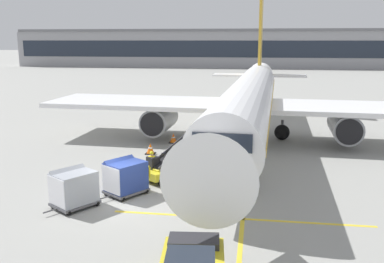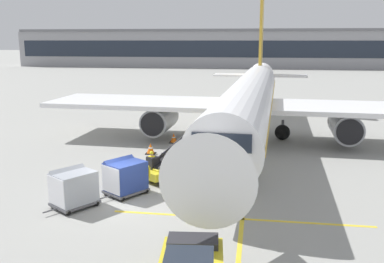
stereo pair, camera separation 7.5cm
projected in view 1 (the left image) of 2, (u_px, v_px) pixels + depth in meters
name	position (u px, v px, depth m)	size (l,w,h in m)	color
ground_plane	(125.00, 201.00, 22.14)	(600.00, 600.00, 0.00)	gray
parked_airplane	(250.00, 100.00, 34.60)	(33.36, 42.67, 14.13)	white
belt_loader	(172.00, 163.00, 25.75)	(4.19, 4.90, 3.19)	gold
baggage_cart_lead	(125.00, 176.00, 22.86)	(2.45, 2.70, 1.91)	#515156
baggage_cart_second	(73.00, 187.00, 21.11)	(2.45, 2.70, 1.91)	#515156
ground_crew_by_loader	(178.00, 171.00, 23.76)	(0.29, 0.57, 1.74)	#333847
ground_crew_by_carts	(145.00, 174.00, 23.26)	(0.57, 0.28, 1.74)	black
ground_crew_marshaller	(131.00, 171.00, 23.74)	(0.29, 0.57, 1.74)	#333847
ground_crew_wingwalker	(152.00, 164.00, 25.18)	(0.55, 0.33, 1.74)	black
safety_cone_engine_keepout	(150.00, 149.00, 31.12)	(0.69, 0.69, 0.78)	black
safety_cone_wingtip	(173.00, 138.00, 34.49)	(0.69, 0.69, 0.77)	black
apron_guidance_line_lead_in	(249.00, 143.00, 34.50)	(0.20, 110.00, 0.01)	yellow
apron_guidance_line_stop_bar	(241.00, 219.00, 19.88)	(12.00, 0.20, 0.01)	yellow
terminal_building	(212.00, 48.00, 129.80)	(116.59, 14.85, 11.05)	#939399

